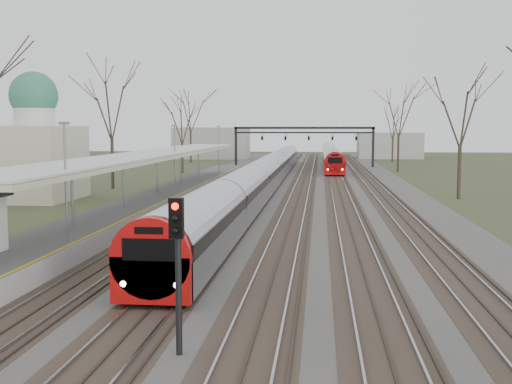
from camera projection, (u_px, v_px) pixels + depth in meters
track_bed at (296, 184)px, 66.55m from camera, size 24.00×160.00×0.22m
platform at (169, 196)px, 50.11m from camera, size 3.50×69.00×1.00m
canopy at (153, 155)px, 45.30m from camera, size 4.10×50.00×3.11m
dome_building at (15, 154)px, 51.55m from camera, size 10.00×8.00×10.30m
signal_gantry at (304, 135)px, 95.77m from camera, size 21.00×0.59×6.08m
tree_west_far at (111, 105)px, 60.56m from camera, size 5.50×5.50×11.33m
tree_east_far at (461, 110)px, 51.60m from camera, size 5.00×5.00×10.30m
train_near at (268, 172)px, 64.33m from camera, size 2.62×90.21×3.05m
train_far at (331, 155)px, 105.64m from camera, size 2.62×60.21×3.05m
signal_post at (177, 253)px, 15.85m from camera, size 0.35×0.45×4.10m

